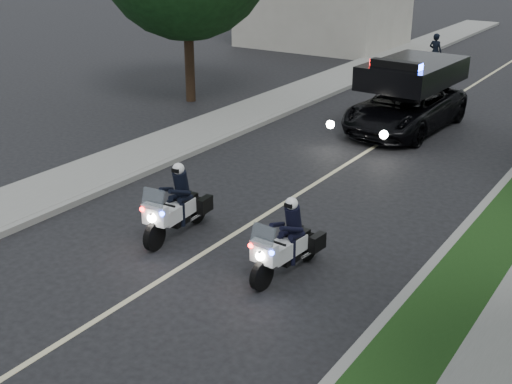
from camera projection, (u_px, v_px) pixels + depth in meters
ground at (123, 304)px, 11.67m from camera, size 120.00×120.00×0.00m
curb_right at (509, 178)px, 17.29m from camera, size 0.20×60.00×0.15m
curb_left at (248, 129)px, 21.48m from camera, size 0.20×60.00×0.15m
sidewalk_left at (221, 123)px, 22.05m from camera, size 2.00×60.00×0.16m
lane_marking at (364, 153)px, 19.41m from camera, size 0.12×50.00×0.01m
police_moto_left at (178, 235)px, 14.27m from camera, size 0.81×1.93×1.60m
police_moto_right at (286, 273)px, 12.69m from camera, size 0.78×1.85×1.53m
police_suv at (404, 130)px, 21.64m from camera, size 2.71×5.40×2.57m
bicycle at (433, 75)px, 29.60m from camera, size 0.70×1.64×0.84m
cyclist at (433, 75)px, 29.60m from camera, size 0.63×0.47×1.63m
tree_left_near at (191, 101)px, 25.22m from camera, size 8.34×8.34×10.53m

